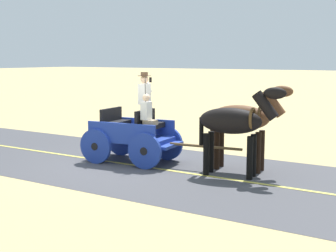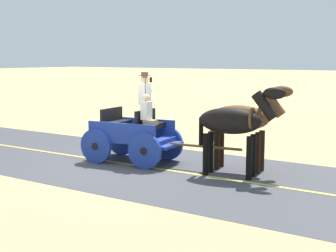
# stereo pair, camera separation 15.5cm
# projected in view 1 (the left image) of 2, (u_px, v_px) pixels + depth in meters

# --- Properties ---
(ground_plane) EXTENTS (200.00, 200.00, 0.00)m
(ground_plane) POSITION_uv_depth(u_px,v_px,m) (125.00, 164.00, 13.39)
(ground_plane) COLOR tan
(road_surface) EXTENTS (5.43, 160.00, 0.01)m
(road_surface) POSITION_uv_depth(u_px,v_px,m) (125.00, 164.00, 13.39)
(road_surface) COLOR #424247
(road_surface) RESTS_ON ground
(road_centre_stripe) EXTENTS (0.12, 160.00, 0.00)m
(road_centre_stripe) POSITION_uv_depth(u_px,v_px,m) (125.00, 164.00, 13.39)
(road_centre_stripe) COLOR #DBCC4C
(road_centre_stripe) RESTS_ON road_surface
(horse_drawn_carriage) EXTENTS (1.66, 4.52, 2.50)m
(horse_drawn_carriage) POSITION_uv_depth(u_px,v_px,m) (134.00, 133.00, 13.55)
(horse_drawn_carriage) COLOR #1E3899
(horse_drawn_carriage) RESTS_ON ground
(horse_near_side) EXTENTS (0.76, 2.15, 2.21)m
(horse_near_side) POSITION_uv_depth(u_px,v_px,m) (244.00, 120.00, 12.47)
(horse_near_side) COLOR brown
(horse_near_side) RESTS_ON ground
(horse_off_side) EXTENTS (0.81, 2.15, 2.21)m
(horse_off_side) POSITION_uv_depth(u_px,v_px,m) (235.00, 123.00, 11.83)
(horse_off_side) COLOR black
(horse_off_side) RESTS_ON ground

